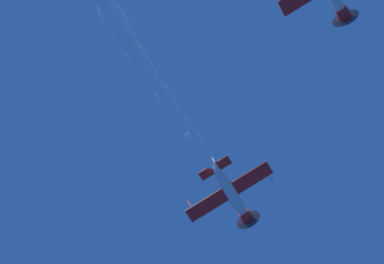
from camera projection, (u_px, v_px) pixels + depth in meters
airplane_lead at (232, 194)px, 77.80m from camera, size 8.51×7.78×3.01m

